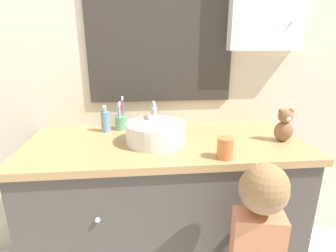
{
  "coord_description": "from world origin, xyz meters",
  "views": [
    {
      "loc": [
        -0.11,
        -0.97,
        1.36
      ],
      "look_at": [
        0.01,
        0.25,
        0.97
      ],
      "focal_mm": 28.0,
      "sensor_mm": 36.0,
      "label": 1
    }
  ],
  "objects_px": {
    "teddy_bear": "(284,126)",
    "drinking_cup": "(225,148)",
    "child_figure": "(257,243)",
    "soap_dispenser": "(106,121)",
    "toothbrush_holder": "(121,121)",
    "sink_basin": "(156,132)"
  },
  "relations": [
    {
      "from": "sink_basin",
      "to": "toothbrush_holder",
      "type": "height_order",
      "value": "toothbrush_holder"
    },
    {
      "from": "drinking_cup",
      "to": "soap_dispenser",
      "type": "bearing_deg",
      "value": 143.0
    },
    {
      "from": "soap_dispenser",
      "to": "drinking_cup",
      "type": "height_order",
      "value": "soap_dispenser"
    },
    {
      "from": "teddy_bear",
      "to": "drinking_cup",
      "type": "bearing_deg",
      "value": -153.84
    },
    {
      "from": "toothbrush_holder",
      "to": "teddy_bear",
      "type": "relative_size",
      "value": 1.13
    },
    {
      "from": "sink_basin",
      "to": "child_figure",
      "type": "bearing_deg",
      "value": -51.16
    },
    {
      "from": "teddy_bear",
      "to": "drinking_cup",
      "type": "distance_m",
      "value": 0.41
    },
    {
      "from": "sink_basin",
      "to": "teddy_bear",
      "type": "relative_size",
      "value": 2.02
    },
    {
      "from": "soap_dispenser",
      "to": "child_figure",
      "type": "height_order",
      "value": "soap_dispenser"
    },
    {
      "from": "teddy_bear",
      "to": "child_figure",
      "type": "bearing_deg",
      "value": -125.03
    },
    {
      "from": "soap_dispenser",
      "to": "child_figure",
      "type": "bearing_deg",
      "value": -45.57
    },
    {
      "from": "soap_dispenser",
      "to": "teddy_bear",
      "type": "relative_size",
      "value": 0.89
    },
    {
      "from": "soap_dispenser",
      "to": "teddy_bear",
      "type": "height_order",
      "value": "teddy_bear"
    },
    {
      "from": "sink_basin",
      "to": "drinking_cup",
      "type": "distance_m",
      "value": 0.37
    },
    {
      "from": "teddy_bear",
      "to": "toothbrush_holder",
      "type": "bearing_deg",
      "value": 161.6
    },
    {
      "from": "toothbrush_holder",
      "to": "teddy_bear",
      "type": "height_order",
      "value": "toothbrush_holder"
    },
    {
      "from": "drinking_cup",
      "to": "sink_basin",
      "type": "bearing_deg",
      "value": 141.9
    },
    {
      "from": "sink_basin",
      "to": "toothbrush_holder",
      "type": "distance_m",
      "value": 0.3
    },
    {
      "from": "child_figure",
      "to": "teddy_bear",
      "type": "height_order",
      "value": "teddy_bear"
    },
    {
      "from": "child_figure",
      "to": "drinking_cup",
      "type": "xyz_separation_m",
      "value": [
        -0.08,
        0.23,
        0.31
      ]
    },
    {
      "from": "sink_basin",
      "to": "child_figure",
      "type": "xyz_separation_m",
      "value": [
        0.37,
        -0.46,
        -0.32
      ]
    },
    {
      "from": "sink_basin",
      "to": "child_figure",
      "type": "height_order",
      "value": "sink_basin"
    }
  ]
}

